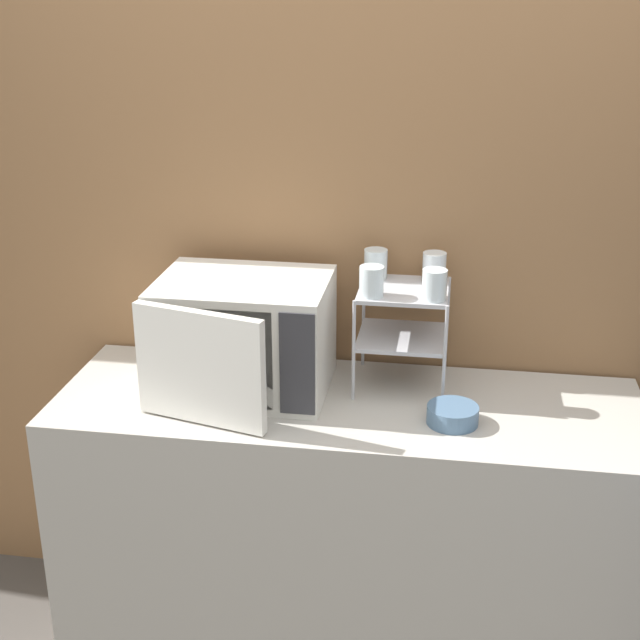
# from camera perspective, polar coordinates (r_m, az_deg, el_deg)

# --- Properties ---
(wall_back) EXTENTS (8.00, 0.06, 2.60)m
(wall_back) POSITION_cam_1_polar(r_m,az_deg,el_deg) (2.71, 2.74, 5.64)
(wall_back) COLOR olive
(wall_back) RESTS_ON ground_plane
(counter) EXTENTS (1.68, 0.57, 0.89)m
(counter) POSITION_cam_1_polar(r_m,az_deg,el_deg) (2.78, 1.65, -13.45)
(counter) COLOR #B7B2A8
(counter) RESTS_ON ground_plane
(microwave) EXTENTS (0.49, 0.49, 0.33)m
(microwave) POSITION_cam_1_polar(r_m,az_deg,el_deg) (2.57, -5.02, -1.06)
(microwave) COLOR silver
(microwave) RESTS_ON counter
(dish_rack) EXTENTS (0.26, 0.26, 0.30)m
(dish_rack) POSITION_cam_1_polar(r_m,az_deg,el_deg) (2.58, 5.32, 0.27)
(dish_rack) COLOR #B2B2B7
(dish_rack) RESTS_ON counter
(glass_front_left) EXTENTS (0.07, 0.07, 0.09)m
(glass_front_left) POSITION_cam_1_polar(r_m,az_deg,el_deg) (2.47, 3.32, 2.49)
(glass_front_left) COLOR silver
(glass_front_left) RESTS_ON dish_rack
(glass_back_right) EXTENTS (0.07, 0.07, 0.09)m
(glass_back_right) POSITION_cam_1_polar(r_m,az_deg,el_deg) (2.61, 7.32, 3.38)
(glass_back_right) COLOR silver
(glass_back_right) RESTS_ON dish_rack
(glass_front_right) EXTENTS (0.07, 0.07, 0.09)m
(glass_front_right) POSITION_cam_1_polar(r_m,az_deg,el_deg) (2.46, 7.34, 2.25)
(glass_front_right) COLOR silver
(glass_front_right) RESTS_ON dish_rack
(glass_back_left) EXTENTS (0.07, 0.07, 0.09)m
(glass_back_left) POSITION_cam_1_polar(r_m,az_deg,el_deg) (2.62, 3.58, 3.62)
(glass_back_left) COLOR silver
(glass_back_left) RESTS_ON dish_rack
(bowl) EXTENTS (0.14, 0.14, 0.05)m
(bowl) POSITION_cam_1_polar(r_m,az_deg,el_deg) (2.45, 8.48, -6.04)
(bowl) COLOR slate
(bowl) RESTS_ON counter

